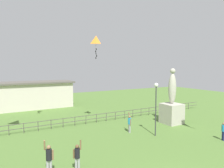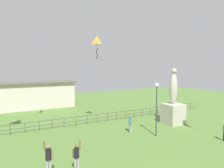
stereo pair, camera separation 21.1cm
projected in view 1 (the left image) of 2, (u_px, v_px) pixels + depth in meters
statue_monument at (172, 108)px, 21.88m from camera, size 1.94×1.94×5.96m
lamppost at (156, 98)px, 17.75m from camera, size 0.36×0.36×4.72m
person_0 at (223, 130)px, 16.81m from camera, size 0.28×0.44×1.52m
person_1 at (49, 157)px, 11.40m from camera, size 0.53×0.37×2.04m
person_2 at (130, 123)px, 18.82m from camera, size 0.33×0.49×1.89m
person_4 at (77, 156)px, 11.80m from camera, size 0.47×0.40×1.90m
kite_0 at (96, 42)px, 20.81m from camera, size 0.92×0.85×2.32m
waterfront_railing at (80, 119)px, 21.31m from camera, size 36.00×0.06×0.95m
pavilion_building at (31, 95)px, 30.10m from camera, size 12.06×4.70×3.92m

